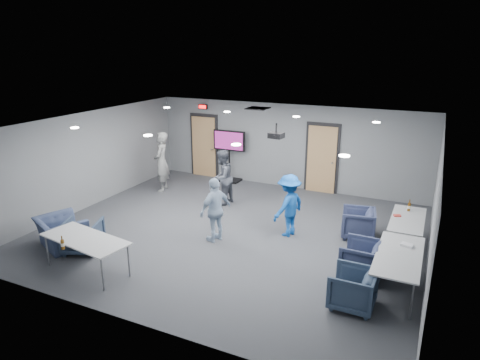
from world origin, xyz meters
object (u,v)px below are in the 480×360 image
at_px(person_b, 222,178).
at_px(chair_front_a, 83,236).
at_px(table_right_b, 399,256).
at_px(bottle_right, 409,207).
at_px(person_a, 162,162).
at_px(projector, 276,135).
at_px(tv_stand, 229,153).
at_px(chair_right_b, 362,259).
at_px(chair_right_c, 352,289).
at_px(bottle_front, 63,244).
at_px(chair_right_a, 358,223).
at_px(table_right_a, 407,221).
at_px(person_d, 289,205).
at_px(table_front_left, 85,240).
at_px(chair_front_b, 61,232).
at_px(person_c, 215,210).

height_order(person_b, chair_front_a, person_b).
bearing_deg(chair_front_a, table_right_b, 168.78).
distance_m(chair_front_a, bottle_right, 7.53).
relative_size(person_a, projector, 5.27).
distance_m(chair_front_a, tv_stand, 6.17).
distance_m(chair_right_b, tv_stand, 6.98).
bearing_deg(chair_right_c, bottle_front, -72.80).
distance_m(chair_right_c, tv_stand, 7.81).
height_order(person_b, chair_right_a, person_b).
relative_size(person_b, chair_right_c, 2.06).
bearing_deg(bottle_right, chair_right_a, -162.57).
height_order(person_b, table_right_a, person_b).
xyz_separation_m(person_d, table_front_left, (-3.15, -3.41, -0.08)).
xyz_separation_m(person_b, chair_front_b, (-2.06, -4.05, -0.46)).
bearing_deg(tv_stand, bottle_right, -22.08).
relative_size(table_right_a, bottle_right, 6.03).
bearing_deg(person_b, bottle_front, -1.45).
bearing_deg(person_d, table_right_b, 80.01).
height_order(chair_right_c, chair_front_a, chair_front_a).
bearing_deg(person_a, bottle_right, 65.95).
relative_size(chair_front_a, table_front_left, 0.40).
xyz_separation_m(chair_right_a, projector, (-2.01, -0.38, 2.05)).
relative_size(table_right_a, table_right_b, 0.88).
xyz_separation_m(table_front_left, projector, (2.70, 3.63, 1.72)).
bearing_deg(bottle_front, person_b, 81.95).
height_order(person_a, table_right_b, person_a).
relative_size(person_c, chair_right_c, 1.97).
bearing_deg(person_b, table_front_left, -2.12).
xyz_separation_m(chair_right_b, bottle_front, (-5.15, -2.70, 0.46)).
bearing_deg(bottle_front, person_a, 105.92).
height_order(person_d, tv_stand, tv_stand).
xyz_separation_m(person_a, projector, (4.29, -1.30, 1.46)).
xyz_separation_m(bottle_front, projector, (2.72, 4.17, 1.57)).
distance_m(chair_right_a, bottle_front, 6.59).
xyz_separation_m(person_d, projector, (-0.45, 0.22, 1.64)).
relative_size(chair_right_a, bottle_right, 2.75).
distance_m(person_b, table_right_a, 5.16).
relative_size(chair_front_a, bottle_right, 2.83).
height_order(table_right_b, projector, projector).
distance_m(table_front_left, projector, 4.84).
xyz_separation_m(chair_right_b, projector, (-2.43, 1.47, 2.03)).
bearing_deg(tv_stand, chair_right_c, -47.42).
bearing_deg(table_front_left, person_d, 56.25).
distance_m(person_d, chair_right_a, 1.72).
height_order(chair_right_c, table_front_left, table_front_left).
relative_size(chair_front_a, tv_stand, 0.46).
bearing_deg(person_d, chair_front_b, -39.12).
relative_size(chair_right_a, tv_stand, 0.45).
bearing_deg(table_front_left, projector, 62.34).
xyz_separation_m(person_c, chair_right_b, (3.43, -0.24, -0.40)).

